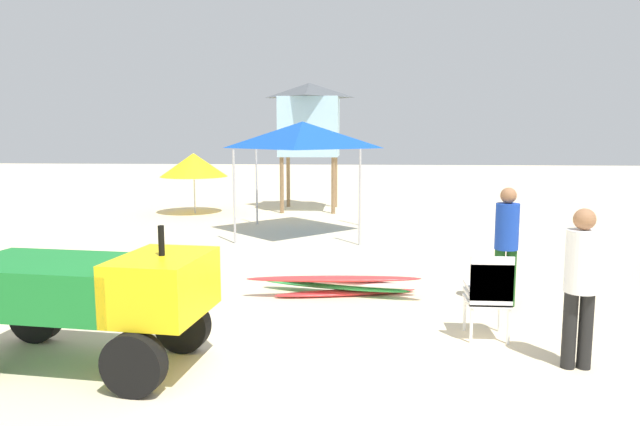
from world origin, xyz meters
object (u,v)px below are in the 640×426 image
(utility_cart, at_px, (89,293))
(popup_canopy, at_px, (303,135))
(lifeguard_near_right, at_px, (581,278))
(lifeguard_near_left, at_px, (507,239))
(beach_umbrella_left, at_px, (194,165))
(surfboard_pile, at_px, (341,285))
(lifeguard_tower, at_px, (310,119))
(stacked_plastic_chairs, at_px, (489,290))

(utility_cart, relative_size, popup_canopy, 0.96)
(lifeguard_near_right, distance_m, popup_canopy, 8.73)
(lifeguard_near_left, distance_m, beach_umbrella_left, 11.44)
(popup_canopy, bearing_deg, utility_cart, -99.61)
(surfboard_pile, bearing_deg, beach_umbrella_left, 118.63)
(lifeguard_near_left, distance_m, lifeguard_near_right, 2.15)
(lifeguard_tower, bearing_deg, popup_canopy, -87.16)
(stacked_plastic_chairs, distance_m, lifeguard_near_left, 1.52)
(surfboard_pile, height_order, popup_canopy, popup_canopy)
(lifeguard_tower, bearing_deg, lifeguard_near_right, -72.60)
(lifeguard_near_right, bearing_deg, stacked_plastic_chairs, 133.88)
(lifeguard_near_left, relative_size, popup_canopy, 0.60)
(lifeguard_near_left, relative_size, lifeguard_tower, 0.42)
(beach_umbrella_left, bearing_deg, surfboard_pile, -61.37)
(surfboard_pile, relative_size, beach_umbrella_left, 1.32)
(utility_cart, bearing_deg, popup_canopy, 80.39)
(surfboard_pile, bearing_deg, lifeguard_near_left, -8.98)
(utility_cart, distance_m, stacked_plastic_chairs, 4.38)
(utility_cart, height_order, lifeguard_near_right, lifeguard_near_right)
(lifeguard_near_left, relative_size, lifeguard_near_right, 1.01)
(stacked_plastic_chairs, distance_m, beach_umbrella_left, 12.29)
(lifeguard_near_right, xyz_separation_m, popup_canopy, (-3.59, 7.83, 1.41))
(popup_canopy, xyz_separation_m, lifeguard_tower, (-0.21, 4.33, 0.47))
(stacked_plastic_chairs, bearing_deg, lifeguard_near_right, -46.12)
(lifeguard_near_right, height_order, popup_canopy, popup_canopy)
(lifeguard_near_left, bearing_deg, lifeguard_tower, 109.81)
(stacked_plastic_chairs, height_order, surfboard_pile, stacked_plastic_chairs)
(surfboard_pile, relative_size, popup_canopy, 0.95)
(utility_cart, height_order, stacked_plastic_chairs, utility_cart)
(lifeguard_near_left, height_order, lifeguard_tower, lifeguard_tower)
(lifeguard_near_left, bearing_deg, beach_umbrella_left, 127.91)
(surfboard_pile, xyz_separation_m, lifeguard_near_right, (2.50, -2.51, 0.79))
(lifeguard_near_right, relative_size, lifeguard_tower, 0.42)
(stacked_plastic_chairs, bearing_deg, lifeguard_tower, 105.12)
(surfboard_pile, bearing_deg, popup_canopy, 101.61)
(beach_umbrella_left, bearing_deg, popup_canopy, -42.56)
(lifeguard_near_left, bearing_deg, lifeguard_near_right, -84.56)
(surfboard_pile, bearing_deg, utility_cart, -131.29)
(popup_canopy, height_order, beach_umbrella_left, popup_canopy)
(popup_canopy, bearing_deg, beach_umbrella_left, 137.44)
(lifeguard_near_left, distance_m, lifeguard_tower, 10.80)
(lifeguard_tower, distance_m, beach_umbrella_left, 3.81)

